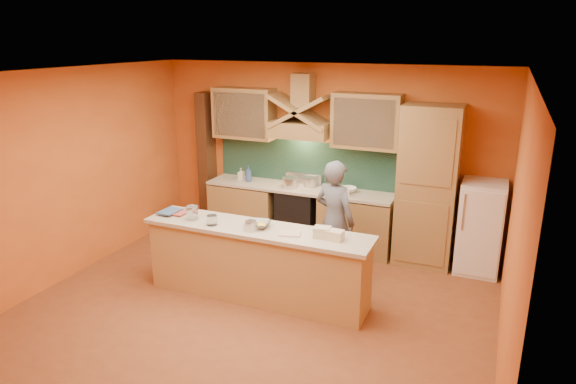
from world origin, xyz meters
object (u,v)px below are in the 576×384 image
at_px(person, 335,220).
at_px(fridge, 480,227).
at_px(stove, 299,215).
at_px(kitchen_scale, 251,226).
at_px(mixing_bowl, 259,224).

bearing_deg(person, fridge, -133.48).
relative_size(fridge, person, 0.79).
distance_m(stove, person, 1.38).
relative_size(person, kitchen_scale, 13.58).
bearing_deg(stove, fridge, 0.00).
relative_size(person, mixing_bowl, 5.64).
relative_size(stove, person, 0.55).
height_order(kitchen_scale, mixing_bowl, kitchen_scale).
xyz_separation_m(kitchen_scale, mixing_bowl, (0.04, 0.14, -0.01)).
distance_m(stove, mixing_bowl, 1.97).
relative_size(fridge, kitchen_scale, 10.72).
height_order(stove, person, person).
bearing_deg(kitchen_scale, stove, 105.38).
xyz_separation_m(person, mixing_bowl, (-0.68, -0.91, 0.16)).
xyz_separation_m(stove, kitchen_scale, (0.19, -2.02, 0.55)).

